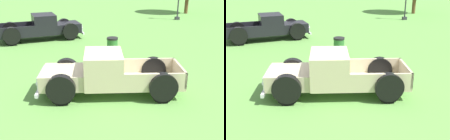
# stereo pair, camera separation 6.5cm
# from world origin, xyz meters

# --- Properties ---
(ground_plane) EXTENTS (80.00, 80.00, 0.00)m
(ground_plane) POSITION_xyz_m (0.00, 0.00, 0.00)
(ground_plane) COLOR #5B9342
(pickup_truck_foreground) EXTENTS (5.28, 2.57, 1.55)m
(pickup_truck_foreground) POSITION_xyz_m (-0.46, -0.28, 0.74)
(pickup_truck_foreground) COLOR #C6B793
(pickup_truck_foreground) RESTS_ON ground_plane
(pickup_truck_behind_left) EXTENTS (5.59, 2.97, 1.63)m
(pickup_truck_behind_left) POSITION_xyz_m (-2.83, 8.51, 0.78)
(pickup_truck_behind_left) COLOR black
(pickup_truck_behind_left) RESTS_ON ground_plane
(trash_can) EXTENTS (0.59, 0.59, 0.95)m
(trash_can) POSITION_xyz_m (0.79, 4.29, 0.48)
(trash_can) COLOR #2D6B2D
(trash_can) RESTS_ON ground_plane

